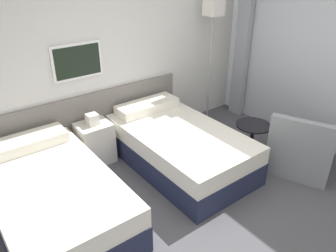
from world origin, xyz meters
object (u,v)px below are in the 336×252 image
object	(u,v)px
bed_near_window	(179,146)
armchair	(301,151)
bed_near_door	(53,197)
side_table	(252,135)
floor_lamp	(213,18)
nightstand	(95,142)

from	to	relation	value
bed_near_window	armchair	size ratio (longest dim) A/B	2.02
bed_near_door	side_table	size ratio (longest dim) A/B	3.82
floor_lamp	armchair	distance (m)	2.21
bed_near_window	floor_lamp	bearing A→B (deg)	30.50
nightstand	side_table	bearing A→B (deg)	-34.97
nightstand	side_table	size ratio (longest dim) A/B	1.38
bed_near_window	nightstand	bearing A→B (deg)	138.90
bed_near_window	side_table	world-z (taller)	bed_near_window
nightstand	floor_lamp	world-z (taller)	floor_lamp
bed_near_door	nightstand	world-z (taller)	nightstand
floor_lamp	armchair	xyz separation A→B (m)	(0.00, -1.71, -1.40)
bed_near_door	side_table	xyz separation A→B (m)	(2.53, -0.47, 0.09)
floor_lamp	side_table	size ratio (longest dim) A/B	3.91
armchair	side_table	bearing A→B (deg)	5.15
floor_lamp	bed_near_window	bearing A→B (deg)	-149.50
floor_lamp	side_table	distance (m)	1.77
bed_near_door	bed_near_window	size ratio (longest dim) A/B	1.00
nightstand	armchair	xyz separation A→B (m)	(2.00, -1.75, -0.02)
bed_near_door	side_table	world-z (taller)	bed_near_door
bed_near_door	nightstand	xyz separation A→B (m)	(0.83, 0.72, 0.02)
armchair	bed_near_window	bearing A→B (deg)	26.23
bed_near_window	bed_near_door	bearing A→B (deg)	180.00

